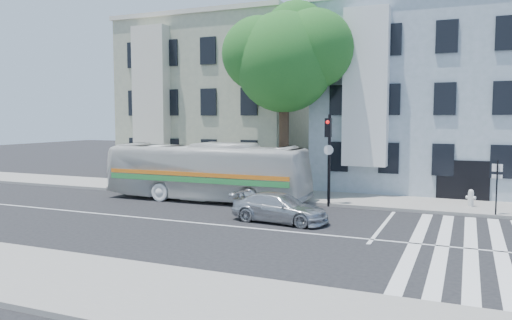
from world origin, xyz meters
The scene contains 12 objects.
ground centered at (0.00, 0.00, 0.00)m, with size 120.00×120.00×0.00m, color black.
sidewalk_far centered at (0.00, 8.00, 0.07)m, with size 80.00×4.00×0.15m, color gray.
sidewalk_near centered at (0.00, -8.00, 0.07)m, with size 80.00×4.00×0.15m, color gray.
building_left centered at (-7.00, 15.00, 5.50)m, with size 12.00×10.00×11.00m, color gray.
building_right centered at (7.00, 15.00, 5.50)m, with size 12.00×10.00×11.00m, color #8C9FA7.
street_tree centered at (0.06, 8.74, 7.83)m, with size 7.30×5.90×11.10m.
bus centered at (-3.19, 5.20, 1.55)m, with size 11.11×2.60×3.10m, color silver.
sedan centered at (2.34, 1.56, 0.61)m, with size 4.22×1.72×1.22m, color #BBBDC3.
hedge centered at (-5.70, 6.30, 0.50)m, with size 8.50×0.84×0.70m, color #2E5A1D, non-canonical shape.
traffic_signal centered at (3.28, 5.94, 2.96)m, with size 0.48×0.54×4.58m.
fire_hydrant centered at (9.80, 7.94, 0.57)m, with size 0.47×0.28×0.82m.
far_sign_pole centered at (10.81, 6.14, 1.68)m, with size 0.43×0.17×2.41m.
Camera 1 is at (9.61, -18.02, 4.42)m, focal length 35.00 mm.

